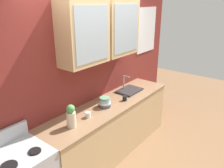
# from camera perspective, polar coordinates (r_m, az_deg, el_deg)

# --- Properties ---
(ground_plane) EXTENTS (10.00, 10.00, 0.00)m
(ground_plane) POSITION_cam_1_polar(r_m,az_deg,el_deg) (4.01, -0.26, -16.52)
(ground_plane) COLOR brown
(back_wall_unit) EXTENTS (4.33, 0.43, 2.54)m
(back_wall_unit) POSITION_cam_1_polar(r_m,az_deg,el_deg) (3.53, -4.16, 4.84)
(back_wall_unit) COLOR maroon
(back_wall_unit) RESTS_ON ground_plane
(counter) EXTENTS (2.55, 0.63, 0.90)m
(counter) POSITION_cam_1_polar(r_m,az_deg,el_deg) (3.76, -0.28, -11.05)
(counter) COLOR tan
(counter) RESTS_ON ground_plane
(sink_faucet) EXTENTS (0.44, 0.32, 0.27)m
(sink_faucet) POSITION_cam_1_polar(r_m,az_deg,el_deg) (3.99, 4.39, -1.54)
(sink_faucet) COLOR #2D2D30
(sink_faucet) RESTS_ON counter
(bowl_stack) EXTENTS (0.19, 0.19, 0.15)m
(bowl_stack) POSITION_cam_1_polar(r_m,az_deg,el_deg) (3.41, -1.83, -4.68)
(bowl_stack) COLOR #4C4C54
(bowl_stack) RESTS_ON counter
(vase) EXTENTS (0.12, 0.12, 0.31)m
(vase) POSITION_cam_1_polar(r_m,az_deg,el_deg) (2.90, -10.34, -8.04)
(vase) COLOR beige
(vase) RESTS_ON counter
(cup_near_sink) EXTENTS (0.10, 0.07, 0.08)m
(cup_near_sink) POSITION_cam_1_polar(r_m,az_deg,el_deg) (3.62, 3.29, -3.61)
(cup_near_sink) COLOR black
(cup_near_sink) RESTS_ON counter
(cup_near_bowls) EXTENTS (0.11, 0.07, 0.08)m
(cup_near_bowls) POSITION_cam_1_polar(r_m,az_deg,el_deg) (3.14, -6.11, -7.73)
(cup_near_bowls) COLOR silver
(cup_near_bowls) RESTS_ON counter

